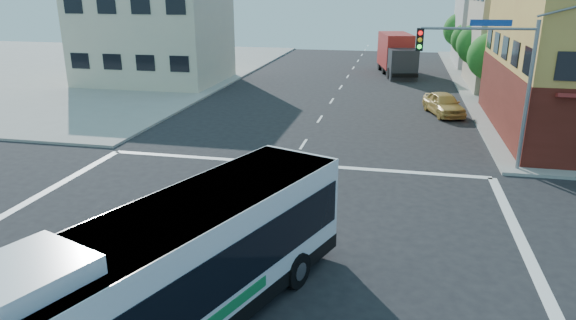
# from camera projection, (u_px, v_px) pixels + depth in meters

# --- Properties ---
(ground) EXTENTS (120.00, 120.00, 0.00)m
(ground) POSITION_uv_depth(u_px,v_px,m) (230.00, 256.00, 16.69)
(ground) COLOR black
(ground) RESTS_ON ground
(sidewalk_nw) EXTENTS (50.00, 50.00, 0.15)m
(sidewalk_nw) POSITION_uv_depth(u_px,v_px,m) (26.00, 68.00, 56.15)
(sidewalk_nw) COLOR gray
(sidewalk_nw) RESTS_ON ground
(building_east_near) EXTENTS (12.06, 10.06, 9.00)m
(building_east_near) POSITION_uv_depth(u_px,v_px,m) (547.00, 36.00, 43.36)
(building_east_near) COLOR tan
(building_east_near) RESTS_ON ground
(building_east_far) EXTENTS (12.06, 10.06, 10.00)m
(building_east_far) POSITION_uv_depth(u_px,v_px,m) (515.00, 20.00, 56.18)
(building_east_far) COLOR #A5A59F
(building_east_far) RESTS_ON ground
(building_west) EXTENTS (12.06, 10.06, 8.00)m
(building_west) POSITION_uv_depth(u_px,v_px,m) (154.00, 38.00, 46.64)
(building_west) COLOR #BEB59D
(building_west) RESTS_ON ground
(signal_mast_ne) EXTENTS (7.91, 1.13, 8.07)m
(signal_mast_ne) POSITION_uv_depth(u_px,v_px,m) (492.00, 66.00, 23.14)
(signal_mast_ne) COLOR gray
(signal_mast_ne) RESTS_ON ground
(street_tree_a) EXTENTS (3.60, 3.60, 5.53)m
(street_tree_a) POSITION_uv_depth(u_px,v_px,m) (493.00, 54.00, 39.05)
(street_tree_a) COLOR #362013
(street_tree_a) RESTS_ON ground
(street_tree_b) EXTENTS (3.80, 3.80, 5.79)m
(street_tree_b) POSITION_uv_depth(u_px,v_px,m) (479.00, 42.00, 46.42)
(street_tree_b) COLOR #362013
(street_tree_b) RESTS_ON ground
(street_tree_c) EXTENTS (3.40, 3.40, 5.29)m
(street_tree_c) POSITION_uv_depth(u_px,v_px,m) (469.00, 37.00, 53.93)
(street_tree_c) COLOR #362013
(street_tree_c) RESTS_ON ground
(street_tree_d) EXTENTS (4.00, 4.00, 6.03)m
(street_tree_d) POSITION_uv_depth(u_px,v_px,m) (461.00, 28.00, 61.21)
(street_tree_d) COLOR #362013
(street_tree_d) RESTS_ON ground
(transit_bus) EXTENTS (6.98, 12.66, 3.71)m
(transit_bus) POSITION_uv_depth(u_px,v_px,m) (159.00, 282.00, 11.88)
(transit_bus) COLOR black
(transit_bus) RESTS_ON ground
(box_truck) EXTENTS (4.23, 9.20, 3.99)m
(box_truck) POSITION_uv_depth(u_px,v_px,m) (397.00, 55.00, 51.68)
(box_truck) COLOR #27282C
(box_truck) RESTS_ON ground
(parked_car) EXTENTS (3.03, 4.82, 1.53)m
(parked_car) POSITION_uv_depth(u_px,v_px,m) (444.00, 104.00, 35.30)
(parked_car) COLOR gold
(parked_car) RESTS_ON ground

